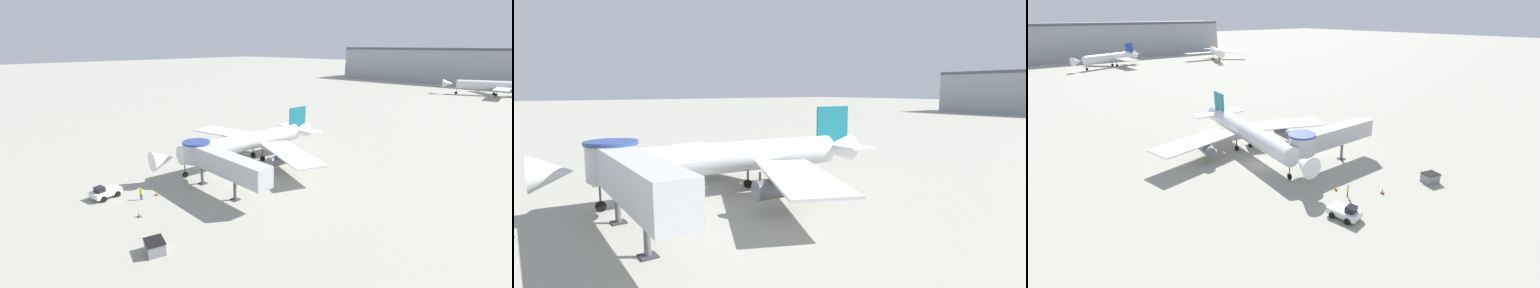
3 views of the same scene
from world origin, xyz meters
TOP-DOWN VIEW (x-y plane):
  - ground_plane at (0.00, 0.00)m, footprint 800.00×800.00m
  - main_airplane at (1.69, 5.18)m, footprint 32.33×32.35m
  - jet_bridge at (7.93, -7.05)m, footprint 16.78×4.10m
  - pushback_tug_white at (-1.63, -19.03)m, footprint 2.91×4.04m
  - service_container_gray at (14.87, -21.07)m, footprint 2.67×2.41m
  - traffic_cone_apron_front at (6.78, -18.55)m, footprint 0.47×0.47m
  - traffic_cone_near_nose at (2.72, -13.84)m, footprint 0.41×0.41m
  - ground_crew_marshaller at (2.56, -15.99)m, footprint 0.38×0.37m
  - background_jet_gold_tail at (63.92, 122.01)m, footprint 30.10×28.57m
  - background_jet_blue_tail at (14.14, 131.34)m, footprint 31.05×30.43m
  - terminal_building at (9.26, 175.00)m, footprint 158.43×26.54m

SIDE VIEW (x-z plane):
  - ground_plane at x=0.00m, z-range 0.00..0.00m
  - traffic_cone_near_nose at x=2.72m, z-range -0.02..0.67m
  - traffic_cone_apron_front at x=6.78m, z-range -0.02..0.77m
  - service_container_gray at x=14.87m, z-range 0.00..1.35m
  - pushback_tug_white at x=-1.63m, z-range -0.10..1.69m
  - ground_crew_marshaller at x=2.56m, z-range 0.13..1.88m
  - main_airplane at x=1.69m, z-range -0.62..7.84m
  - background_jet_gold_tail at x=63.92m, z-range -0.57..9.07m
  - background_jet_blue_tail at x=14.14m, z-range -0.57..9.17m
  - jet_bridge at x=7.93m, z-range 1.48..7.82m
  - terminal_building at x=9.26m, z-range 0.01..18.47m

